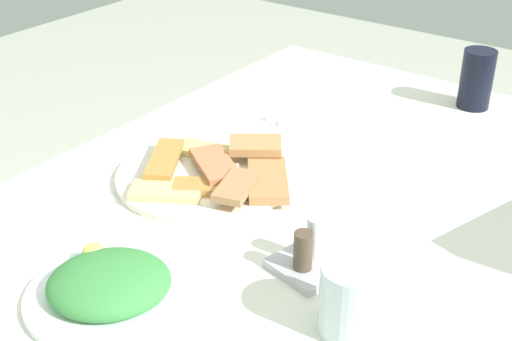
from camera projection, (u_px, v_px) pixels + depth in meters
dining_table at (290, 229)px, 1.16m from camera, size 1.23×0.81×0.70m
pide_platter at (210, 173)px, 1.16m from camera, size 0.30×0.33×0.04m
salad_plate_greens at (109, 286)px, 0.89m from camera, size 0.22×0.22×0.05m
soda_can at (477, 79)px, 1.40m from camera, size 0.09×0.09×0.12m
drinking_glass at (351, 299)px, 0.82m from camera, size 0.08×0.08×0.09m
paper_napkin at (301, 113)px, 1.40m from camera, size 0.17×0.17×0.00m
fork at (294, 109)px, 1.41m from camera, size 0.16×0.06×0.00m
spoon at (308, 113)px, 1.39m from camera, size 0.16×0.06×0.00m
condiment_caddy at (309, 255)px, 0.94m from camera, size 0.11×0.11×0.08m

